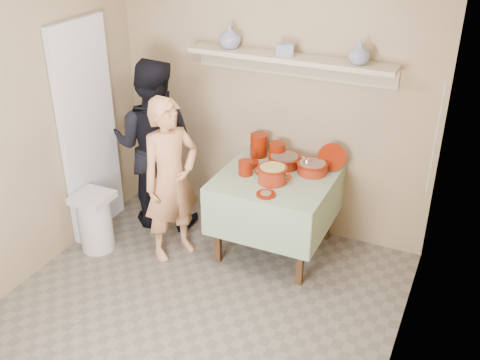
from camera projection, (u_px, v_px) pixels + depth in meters
The scene contains 22 objects.
ground at pixel (180, 329), 4.24m from camera, with size 3.50×3.50×0.00m, color #6B6054.
tile_panel at pixel (88, 131), 5.09m from camera, with size 0.06×0.70×2.00m, color silver.
plate_stack_a at pixel (259, 145), 5.14m from camera, with size 0.16×0.16×0.21m, color #6B1203.
plate_stack_b at pixel (277, 152), 5.06m from camera, with size 0.15×0.15×0.18m, color #6B1203.
bowl_stack at pixel (246, 168), 4.83m from camera, with size 0.13×0.13×0.13m, color #6B1203.
empty_bowl at pixel (250, 164), 4.99m from camera, with size 0.15×0.15×0.05m, color #6B1203.
propped_lid at pixel (332, 157), 4.88m from camera, with size 0.25×0.25×0.02m, color #6B1203.
vase_right at pixel (360, 53), 4.41m from camera, with size 0.17×0.17×0.18m, color navy.
vase_left at pixel (230, 37), 4.84m from camera, with size 0.19×0.19×0.20m, color navy.
ceramic_box at pixel (285, 50), 4.65m from camera, with size 0.14×0.10×0.10m, color navy.
person_cook at pixel (171, 180), 4.80m from camera, with size 0.54×0.35×1.48m, color tan.
person_helper at pixel (154, 144), 5.26m from camera, with size 0.80×0.62×1.65m, color black.
room_shell at pixel (168, 132), 3.50m from camera, with size 3.04×3.54×2.62m.
serving_table at pixel (276, 188), 4.88m from camera, with size 0.97×0.97×0.76m.
cazuela_meat_a at pixel (284, 160), 4.98m from camera, with size 0.30×0.30×0.10m.
cazuela_meat_b at pixel (312, 167), 4.85m from camera, with size 0.28×0.28×0.10m.
ladle at pixel (307, 162), 4.82m from camera, with size 0.08×0.26×0.19m.
cazuela_rice at pixel (272, 173), 4.69m from camera, with size 0.33×0.25×0.14m.
front_plate at pixel (266, 194), 4.52m from camera, with size 0.16×0.16×0.03m.
wall_shelf at pixel (290, 60), 4.72m from camera, with size 1.80×0.25×0.21m.
trash_bin at pixel (96, 221), 5.08m from camera, with size 0.32×0.32×0.56m.
electrical_cord at pixel (436, 139), 4.31m from camera, with size 0.01×0.05×0.90m.
Camera 1 is at (1.77, -2.75, 2.97)m, focal length 42.00 mm.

